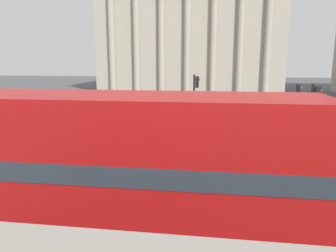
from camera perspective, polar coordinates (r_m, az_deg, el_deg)
double_decker_bus at (r=8.33m, az=-12.65°, el=-7.26°), size 10.90×2.64×4.14m
plaza_building_left at (r=55.21m, az=4.09°, el=15.11°), size 28.10×15.75×17.22m
traffic_light_near at (r=15.07m, az=23.83°, el=1.48°), size 0.42×0.24×3.99m
traffic_light_mid at (r=20.41m, az=4.74°, el=4.91°), size 0.42×0.24×4.09m
traffic_light_far at (r=26.52m, az=21.59°, el=4.51°), size 0.42×0.24×3.25m
pedestrian_white at (r=20.91m, az=3.30°, el=0.48°), size 0.32×0.32×1.73m
pedestrian_red at (r=20.08m, az=6.04°, el=-0.13°), size 0.32×0.32×1.67m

